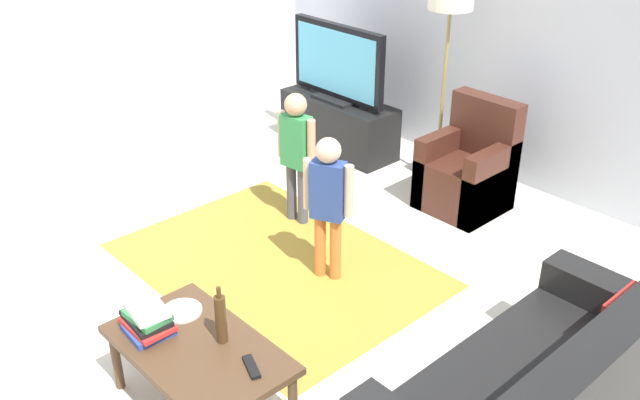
{
  "coord_description": "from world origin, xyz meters",
  "views": [
    {
      "loc": [
        2.95,
        -2.12,
        2.77
      ],
      "look_at": [
        0.0,
        0.6,
        0.65
      ],
      "focal_mm": 39.73,
      "sensor_mm": 36.0,
      "label": 1
    }
  ],
  "objects_px": {
    "coffee_table": "(198,354)",
    "book_stack": "(147,320)",
    "tv": "(338,64)",
    "child_near_tv": "(296,147)",
    "child_center": "(328,196)",
    "bottle": "(221,318)",
    "floor_lamp": "(451,3)",
    "tv_remote": "(252,367)",
    "plate": "(182,311)",
    "armchair": "(469,173)",
    "tv_stand": "(339,125)"
  },
  "relations": [
    {
      "from": "tv",
      "to": "floor_lamp",
      "type": "distance_m",
      "value": 1.3
    },
    {
      "from": "child_center",
      "to": "bottle",
      "type": "distance_m",
      "value": 1.34
    },
    {
      "from": "child_center",
      "to": "floor_lamp",
      "type": "bearing_deg",
      "value": 104.59
    },
    {
      "from": "plate",
      "to": "child_center",
      "type": "bearing_deg",
      "value": 97.69
    },
    {
      "from": "floor_lamp",
      "to": "plate",
      "type": "height_order",
      "value": "floor_lamp"
    },
    {
      "from": "floor_lamp",
      "to": "tv_stand",
      "type": "bearing_deg",
      "value": -172.05
    },
    {
      "from": "bottle",
      "to": "tv_remote",
      "type": "xyz_separation_m",
      "value": [
        0.27,
        -0.02,
        -0.13
      ]
    },
    {
      "from": "bottle",
      "to": "plate",
      "type": "distance_m",
      "value": 0.38
    },
    {
      "from": "tv",
      "to": "armchair",
      "type": "distance_m",
      "value": 1.66
    },
    {
      "from": "child_near_tv",
      "to": "child_center",
      "type": "bearing_deg",
      "value": -26.33
    },
    {
      "from": "tv",
      "to": "child_near_tv",
      "type": "distance_m",
      "value": 1.47
    },
    {
      "from": "tv",
      "to": "book_stack",
      "type": "bearing_deg",
      "value": -60.37
    },
    {
      "from": "tv_stand",
      "to": "coffee_table",
      "type": "xyz_separation_m",
      "value": [
        2.01,
        -2.95,
        0.13
      ]
    },
    {
      "from": "armchair",
      "to": "plate",
      "type": "xyz_separation_m",
      "value": [
        0.15,
        -2.81,
        0.13
      ]
    },
    {
      "from": "tv",
      "to": "bottle",
      "type": "bearing_deg",
      "value": -53.72
    },
    {
      "from": "floor_lamp",
      "to": "tv_remote",
      "type": "xyz_separation_m",
      "value": [
        1.24,
        -3.0,
        -1.11
      ]
    },
    {
      "from": "floor_lamp",
      "to": "bottle",
      "type": "relative_size",
      "value": 5.34
    },
    {
      "from": "tv_stand",
      "to": "coffee_table",
      "type": "relative_size",
      "value": 1.2
    },
    {
      "from": "armchair",
      "to": "plate",
      "type": "relative_size",
      "value": 4.09
    },
    {
      "from": "floor_lamp",
      "to": "child_near_tv",
      "type": "relative_size",
      "value": 1.69
    },
    {
      "from": "child_near_tv",
      "to": "tv_stand",
      "type": "bearing_deg",
      "value": 123.25
    },
    {
      "from": "coffee_table",
      "to": "book_stack",
      "type": "height_order",
      "value": "book_stack"
    },
    {
      "from": "child_near_tv",
      "to": "bottle",
      "type": "bearing_deg",
      "value": -51.89
    },
    {
      "from": "tv_stand",
      "to": "child_center",
      "type": "xyz_separation_m",
      "value": [
        1.54,
        -1.59,
        0.38
      ]
    },
    {
      "from": "armchair",
      "to": "child_near_tv",
      "type": "xyz_separation_m",
      "value": [
        -0.76,
        -1.19,
        0.34
      ]
    },
    {
      "from": "book_stack",
      "to": "tv_remote",
      "type": "xyz_separation_m",
      "value": [
        0.6,
        0.22,
        -0.06
      ]
    },
    {
      "from": "floor_lamp",
      "to": "book_stack",
      "type": "distance_m",
      "value": 3.45
    },
    {
      "from": "armchair",
      "to": "plate",
      "type": "height_order",
      "value": "armchair"
    },
    {
      "from": "child_center",
      "to": "coffee_table",
      "type": "bearing_deg",
      "value": -70.92
    },
    {
      "from": "child_near_tv",
      "to": "coffee_table",
      "type": "height_order",
      "value": "child_near_tv"
    },
    {
      "from": "tv",
      "to": "tv_remote",
      "type": "height_order",
      "value": "tv"
    },
    {
      "from": "tv_stand",
      "to": "coffee_table",
      "type": "distance_m",
      "value": 3.57
    },
    {
      "from": "child_center",
      "to": "coffee_table",
      "type": "relative_size",
      "value": 1.04
    },
    {
      "from": "tv_stand",
      "to": "coffee_table",
      "type": "bearing_deg",
      "value": -55.71
    },
    {
      "from": "plate",
      "to": "tv_remote",
      "type": "bearing_deg",
      "value": 0.0
    },
    {
      "from": "child_near_tv",
      "to": "bottle",
      "type": "height_order",
      "value": "child_near_tv"
    },
    {
      "from": "coffee_table",
      "to": "tv_remote",
      "type": "height_order",
      "value": "tv_remote"
    },
    {
      "from": "plate",
      "to": "bottle",
      "type": "bearing_deg",
      "value": 3.27
    },
    {
      "from": "plate",
      "to": "tv",
      "type": "bearing_deg",
      "value": 121.18
    },
    {
      "from": "tv_remote",
      "to": "plate",
      "type": "xyz_separation_m",
      "value": [
        -0.62,
        0.0,
        -0.0
      ]
    },
    {
      "from": "tv_stand",
      "to": "plate",
      "type": "xyz_separation_m",
      "value": [
        1.71,
        -2.85,
        0.18
      ]
    },
    {
      "from": "coffee_table",
      "to": "plate",
      "type": "distance_m",
      "value": 0.32
    },
    {
      "from": "armchair",
      "to": "bottle",
      "type": "bearing_deg",
      "value": -79.84
    },
    {
      "from": "floor_lamp",
      "to": "tv_remote",
      "type": "distance_m",
      "value": 3.43
    },
    {
      "from": "child_near_tv",
      "to": "book_stack",
      "type": "relative_size",
      "value": 3.51
    },
    {
      "from": "coffee_table",
      "to": "book_stack",
      "type": "xyz_separation_m",
      "value": [
        -0.28,
        -0.12,
        0.12
      ]
    },
    {
      "from": "tv_stand",
      "to": "child_near_tv",
      "type": "height_order",
      "value": "child_near_tv"
    },
    {
      "from": "child_near_tv",
      "to": "plate",
      "type": "distance_m",
      "value": 1.87
    },
    {
      "from": "book_stack",
      "to": "tv_remote",
      "type": "bearing_deg",
      "value": 20.14
    },
    {
      "from": "tv",
      "to": "armchair",
      "type": "bearing_deg",
      "value": -0.68
    }
  ]
}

